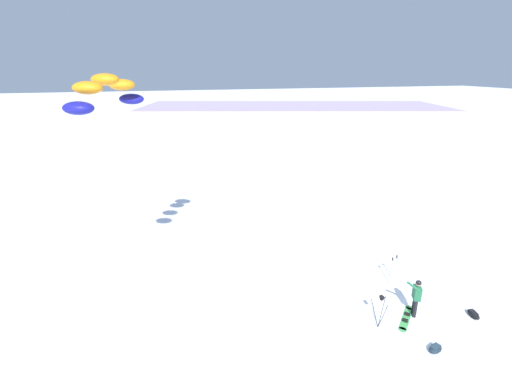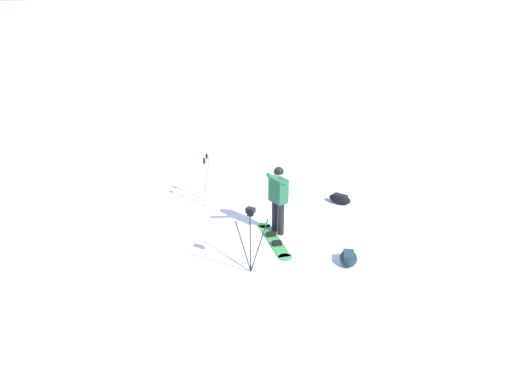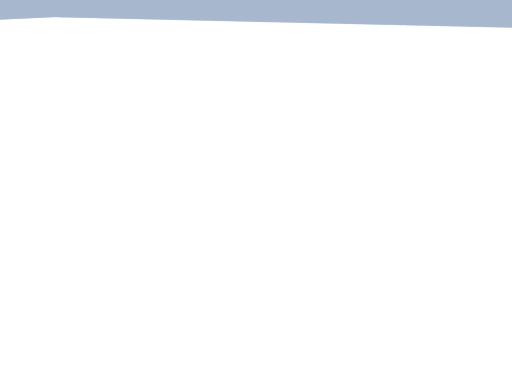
{
  "view_description": "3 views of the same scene",
  "coord_description": "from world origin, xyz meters",
  "views": [
    {
      "loc": [
        9.04,
        9.95,
        9.43
      ],
      "look_at": [
        5.49,
        -2.48,
        4.92
      ],
      "focal_mm": 25.25,
      "sensor_mm": 36.0,
      "label": 1
    },
    {
      "loc": [
        9.14,
        4.42,
        5.41
      ],
      "look_at": [
        0.34,
        -0.09,
        1.22
      ],
      "focal_mm": 35.57,
      "sensor_mm": 36.0,
      "label": 2
    },
    {
      "loc": [
        -2.16,
        -5.83,
        7.51
      ],
      "look_at": [
        5.05,
        -2.28,
        4.61
      ],
      "focal_mm": 38.31,
      "sensor_mm": 36.0,
      "label": 3
    }
  ],
  "objects": [
    {
      "name": "camera_tripod",
      "position": [
        1.44,
        0.36,
        1.0
      ],
      "size": [
        0.68,
        0.57,
        1.4
      ],
      "color": "#262628",
      "rests_on": "ground_plane"
    },
    {
      "name": "snowboarder",
      "position": [
        -0.33,
        0.12,
        0.97
      ],
      "size": [
        0.74,
        0.47,
        1.63
      ],
      "color": "black",
      "rests_on": "ground_plane"
    },
    {
      "name": "snowboard",
      "position": [
        0.07,
        0.23,
        0.02
      ],
      "size": [
        1.42,
        1.34,
        0.1
      ],
      "color": "#3F994C",
      "rests_on": "ground_plane"
    },
    {
      "name": "ski_poles",
      "position": [
        -0.98,
        -2.19,
        0.85
      ],
      "size": [
        0.41,
        0.26,
        1.3
      ],
      "color": "gray",
      "rests_on": "ground_plane"
    },
    {
      "name": "gear_bag_small",
      "position": [
        -2.56,
        0.88,
        0.13
      ],
      "size": [
        0.39,
        0.64,
        0.24
      ],
      "color": "black",
      "rests_on": "ground_plane"
    },
    {
      "name": "gear_bag_large",
      "position": [
        0.25,
        2.0,
        0.13
      ],
      "size": [
        0.66,
        0.52,
        0.24
      ],
      "color": "#192833",
      "rests_on": "ground_plane"
    },
    {
      "name": "ground_plane",
      "position": [
        0.0,
        0.0,
        0.0
      ],
      "size": [
        300.0,
        300.0,
        0.0
      ],
      "primitive_type": "plane",
      "color": "white"
    }
  ]
}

